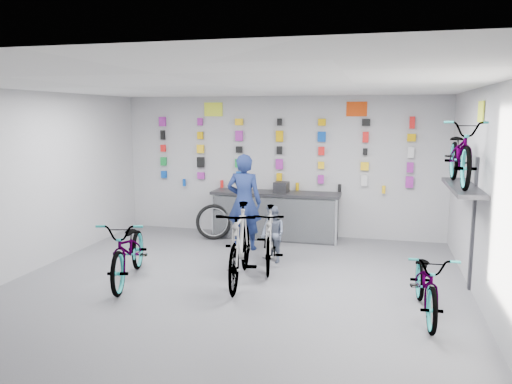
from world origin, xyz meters
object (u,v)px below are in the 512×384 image
(bike_right, at_px, (427,282))
(bike_service, at_px, (270,238))
(bike_left, at_px, (129,250))
(bike_center, at_px, (240,244))
(clerk, at_px, (244,202))
(counter, at_px, (275,216))
(customer, at_px, (273,234))

(bike_right, relative_size, bike_service, 0.98)
(bike_left, distance_m, bike_center, 1.75)
(bike_center, relative_size, bike_service, 1.17)
(bike_service, relative_size, clerk, 0.93)
(bike_left, distance_m, bike_service, 2.34)
(counter, distance_m, bike_right, 4.49)
(customer, bearing_deg, bike_service, -47.87)
(clerk, height_order, customer, clerk)
(counter, xyz_separation_m, clerk, (-0.42, -0.95, 0.45))
(bike_left, bearing_deg, bike_service, 16.69)
(bike_service, bearing_deg, bike_center, -117.99)
(customer, bearing_deg, bike_left, -102.64)
(bike_service, xyz_separation_m, clerk, (-0.74, 1.06, 0.41))
(bike_left, relative_size, bike_center, 0.96)
(counter, height_order, bike_center, bike_center)
(clerk, bearing_deg, counter, -115.47)
(bike_left, relative_size, bike_right, 1.14)
(counter, relative_size, bike_center, 1.32)
(bike_center, bearing_deg, customer, 70.25)
(counter, bearing_deg, bike_left, -117.11)
(bike_right, bearing_deg, clerk, 137.61)
(counter, relative_size, customer, 2.65)
(bike_center, bearing_deg, bike_left, -175.27)
(counter, relative_size, clerk, 1.45)
(bike_left, bearing_deg, bike_right, -19.08)
(bike_right, bearing_deg, counter, 124.72)
(bike_left, xyz_separation_m, bike_right, (4.42, -0.30, -0.06))
(counter, xyz_separation_m, bike_center, (0.04, -2.87, 0.13))
(counter, height_order, customer, customer)
(bike_center, xyz_separation_m, clerk, (-0.46, 1.92, 0.32))
(bike_left, relative_size, customer, 1.92)
(bike_left, relative_size, clerk, 1.05)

